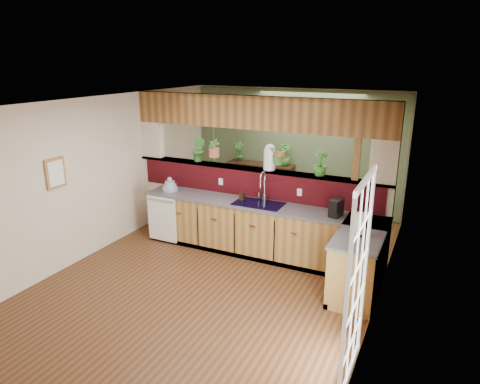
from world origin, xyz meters
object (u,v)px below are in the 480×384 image
at_px(soap_dispenser, 242,195).
at_px(glass_jar, 270,157).
at_px(dish_stack, 170,186).
at_px(paper_towel, 360,224).
at_px(faucet, 263,185).
at_px(shelving_console, 260,185).
at_px(coffee_maker, 336,209).

relative_size(soap_dispenser, glass_jar, 0.40).
bearing_deg(dish_stack, soap_dispenser, 2.93).
height_order(paper_towel, glass_jar, glass_jar).
height_order(faucet, soap_dispenser, faucet).
bearing_deg(soap_dispenser, faucet, 15.25).
bearing_deg(paper_towel, soap_dispenser, 162.36).
xyz_separation_m(dish_stack, shelving_console, (0.79, 2.29, -0.48)).
xyz_separation_m(coffee_maker, shelving_console, (-2.22, 2.32, -0.52)).
distance_m(paper_towel, shelving_console, 3.96).
xyz_separation_m(glass_jar, shelving_console, (-0.97, 1.90, -1.11)).
height_order(soap_dispenser, coffee_maker, coffee_maker).
distance_m(soap_dispenser, shelving_console, 2.35).
distance_m(glass_jar, shelving_console, 2.40).
distance_m(dish_stack, soap_dispenser, 1.41).
distance_m(coffee_maker, paper_towel, 0.72).
bearing_deg(dish_stack, shelving_console, 70.86).
bearing_deg(glass_jar, coffee_maker, -18.38).
height_order(dish_stack, coffee_maker, coffee_maker).
bearing_deg(soap_dispenser, shelving_console, 105.43).
bearing_deg(faucet, soap_dispenser, -164.75).
relative_size(faucet, dish_stack, 1.81).
bearing_deg(coffee_maker, glass_jar, 177.38).
bearing_deg(paper_towel, faucet, 156.53).
bearing_deg(dish_stack, faucet, 5.38).
xyz_separation_m(faucet, coffee_maker, (1.27, -0.19, -0.16)).
height_order(dish_stack, paper_towel, paper_towel).
xyz_separation_m(coffee_maker, paper_towel, (0.45, -0.56, 0.03)).
height_order(soap_dispenser, shelving_console, soap_dispenser).
bearing_deg(soap_dispenser, glass_jar, 41.85).
bearing_deg(shelving_console, faucet, -67.13).
xyz_separation_m(faucet, paper_towel, (1.72, -0.75, -0.13)).
bearing_deg(coffee_maker, dish_stack, -164.77).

